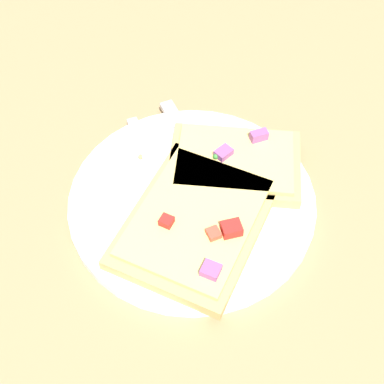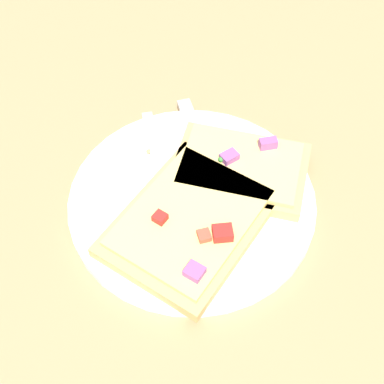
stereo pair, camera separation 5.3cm
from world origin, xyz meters
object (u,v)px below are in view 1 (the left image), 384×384
object	(u,v)px
plate	(192,201)
pizza_slice_corner	(235,162)
pizza_slice_main	(196,221)
knife	(192,148)
fork	(160,187)

from	to	relation	value
plate	pizza_slice_corner	xyz separation A→B (m)	(-0.01, 0.06, 0.02)
plate	pizza_slice_corner	world-z (taller)	pizza_slice_corner
pizza_slice_main	pizza_slice_corner	bearing A→B (deg)	176.04
knife	fork	bearing A→B (deg)	-55.78
plate	knife	xyz separation A→B (m)	(-0.06, 0.04, 0.01)
plate	knife	size ratio (longest dim) A/B	1.39
knife	pizza_slice_corner	world-z (taller)	pizza_slice_corner
plate	fork	xyz separation A→B (m)	(-0.03, -0.02, 0.01)
plate	knife	world-z (taller)	knife
fork	knife	bearing A→B (deg)	128.27
fork	pizza_slice_main	bearing A→B (deg)	18.22
knife	pizza_slice_main	size ratio (longest dim) A/B	0.91
knife	pizza_slice_corner	xyz separation A→B (m)	(0.05, 0.02, 0.01)
plate	pizza_slice_main	distance (m)	0.04
fork	knife	size ratio (longest dim) A/B	1.02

